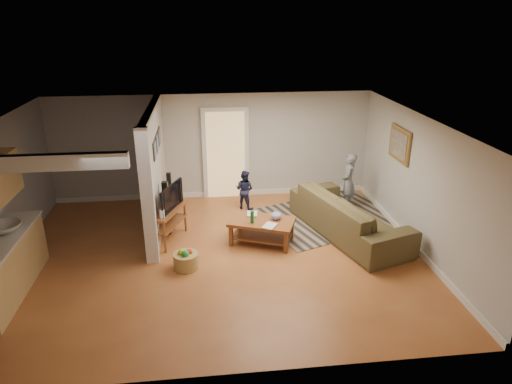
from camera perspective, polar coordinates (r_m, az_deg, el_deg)
ground at (r=8.59m, az=-4.59°, el=-7.95°), size 7.50×7.50×0.00m
room_shell at (r=8.42m, az=-12.27°, el=1.89°), size 7.54×6.02×2.52m
area_rug at (r=10.26m, az=8.96°, el=-2.97°), size 3.57×3.11×0.01m
sofa at (r=9.55m, az=11.32°, el=-5.14°), size 1.97×3.08×0.84m
coffee_table at (r=8.87m, az=0.86°, el=-4.16°), size 1.40×1.12×0.72m
tv_console at (r=8.99m, az=-10.91°, el=-2.46°), size 0.79×1.16×0.94m
speaker_left at (r=9.32m, az=-11.11°, el=-1.99°), size 0.13×0.13×1.13m
speaker_right at (r=10.29m, az=-10.71°, el=-0.16°), size 0.10×0.10×0.96m
toy_basket at (r=8.20m, az=-8.76°, el=-8.41°), size 0.44×0.44×0.39m
child at (r=10.73m, az=11.21°, el=-2.03°), size 0.48×0.56×1.31m
toddler at (r=10.56m, az=-1.43°, el=-2.01°), size 0.56×0.53×0.91m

